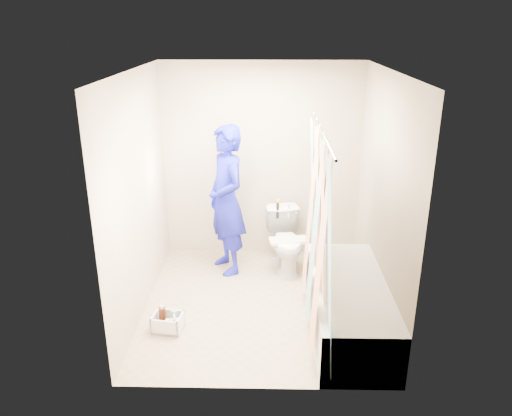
{
  "coord_description": "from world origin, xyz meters",
  "views": [
    {
      "loc": [
        0.06,
        -4.59,
        2.83
      ],
      "look_at": [
        -0.05,
        0.25,
        0.99
      ],
      "focal_mm": 35.0,
      "sensor_mm": 36.0,
      "label": 1
    }
  ],
  "objects_px": {
    "toilet": "(286,241)",
    "plumber": "(226,201)",
    "cleaning_caddy": "(169,323)",
    "bathtub": "(348,304)"
  },
  "relations": [
    {
      "from": "toilet",
      "to": "plumber",
      "type": "distance_m",
      "value": 0.87
    },
    {
      "from": "bathtub",
      "to": "cleaning_caddy",
      "type": "distance_m",
      "value": 1.74
    },
    {
      "from": "plumber",
      "to": "bathtub",
      "type": "bearing_deg",
      "value": 18.03
    },
    {
      "from": "plumber",
      "to": "cleaning_caddy",
      "type": "height_order",
      "value": "plumber"
    },
    {
      "from": "bathtub",
      "to": "toilet",
      "type": "bearing_deg",
      "value": 113.83
    },
    {
      "from": "plumber",
      "to": "cleaning_caddy",
      "type": "bearing_deg",
      "value": -48.1
    },
    {
      "from": "toilet",
      "to": "plumber",
      "type": "xyz_separation_m",
      "value": [
        -0.7,
        -0.03,
        0.52
      ]
    },
    {
      "from": "bathtub",
      "to": "toilet",
      "type": "xyz_separation_m",
      "value": [
        -0.55,
        1.25,
        0.09
      ]
    },
    {
      "from": "bathtub",
      "to": "toilet",
      "type": "height_order",
      "value": "toilet"
    },
    {
      "from": "plumber",
      "to": "cleaning_caddy",
      "type": "xyz_separation_m",
      "value": [
        -0.48,
        -1.29,
        -0.8
      ]
    }
  ]
}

